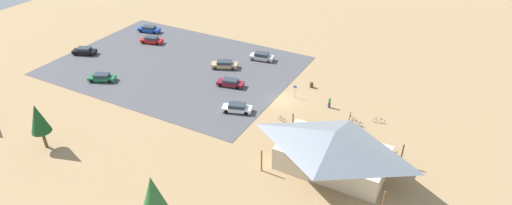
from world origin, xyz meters
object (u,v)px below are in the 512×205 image
at_px(bicycle_red_mid_cluster, 350,116).
at_px(car_green_second_row, 102,77).
at_px(pine_far_west, 38,119).
at_px(car_maroon_front_row, 230,83).
at_px(bicycle_silver_trailside, 343,127).
at_px(car_tan_inner_stall, 224,64).
at_px(visitor_near_lot, 329,102).
at_px(bicycle_orange_yard_left, 394,155).
at_px(bicycle_purple_edge_south, 408,170).
at_px(bicycle_green_yard_right, 362,130).
at_px(bicycle_teal_lone_west, 283,120).
at_px(car_red_end_stall, 152,40).
at_px(car_blue_far_end, 149,29).
at_px(car_white_by_curb, 237,108).
at_px(trash_bin, 312,85).
at_px(bicycle_white_yard_front, 379,121).
at_px(lot_sign, 295,90).
at_px(bicycle_black_by_bin, 358,123).
at_px(car_silver_aisle_side, 262,56).
at_px(bike_pavilion, 334,148).
at_px(pine_east, 153,196).
at_px(car_black_back_corner, 84,51).

height_order(bicycle_red_mid_cluster, car_green_second_row, car_green_second_row).
distance_m(pine_far_west, car_maroon_front_row, 29.84).
xyz_separation_m(bicycle_silver_trailside, car_tan_inner_stall, (25.55, -8.66, 0.38)).
bearing_deg(bicycle_silver_trailside, visitor_near_lot, -50.75).
height_order(bicycle_orange_yard_left, visitor_near_lot, visitor_near_lot).
bearing_deg(pine_far_west, bicycle_purple_edge_south, -158.01).
height_order(bicycle_orange_yard_left, bicycle_silver_trailside, bicycle_orange_yard_left).
bearing_deg(visitor_near_lot, bicycle_purple_edge_south, 144.54).
bearing_deg(bicycle_silver_trailside, bicycle_green_yard_right, -169.10).
xyz_separation_m(bicycle_teal_lone_west, car_tan_inner_stall, (16.97, -11.01, 0.40)).
height_order(bicycle_green_yard_right, car_red_end_stall, car_red_end_stall).
distance_m(car_blue_far_end, car_white_by_curb, 38.38).
bearing_deg(trash_bin, bicycle_silver_trailside, 132.65).
height_order(bicycle_orange_yard_left, bicycle_white_yard_front, bicycle_orange_yard_left).
distance_m(lot_sign, car_red_end_stall, 35.44).
bearing_deg(car_white_by_curb, car_blue_far_end, -29.56).
xyz_separation_m(bicycle_black_by_bin, car_silver_aisle_side, (22.57, -12.85, 0.39)).
bearing_deg(car_blue_far_end, bicycle_orange_yard_left, 161.75).
bearing_deg(car_maroon_front_row, bike_pavilion, 151.43).
distance_m(bicycle_green_yard_right, bicycle_teal_lone_west, 11.52).
distance_m(bicycle_black_by_bin, car_tan_inner_stall, 27.85).
relative_size(pine_far_west, car_white_by_curb, 1.38).
xyz_separation_m(pine_east, bicycle_purple_edge_south, (-21.40, -22.37, -4.62)).
relative_size(lot_sign, bicycle_teal_lone_west, 1.31).
distance_m(car_green_second_row, car_maroon_front_row, 22.48).
xyz_separation_m(bike_pavilion, bicycle_orange_yard_left, (-6.62, -5.79, -2.72)).
xyz_separation_m(bike_pavilion, bicycle_white_yard_front, (-2.73, -13.06, -2.72)).
distance_m(bike_pavilion, bicycle_orange_yard_left, 9.20).
distance_m(bike_pavilion, car_green_second_row, 43.20).
xyz_separation_m(bicycle_black_by_bin, car_black_back_corner, (54.34, 1.26, 0.36)).
height_order(bike_pavilion, bicycle_green_yard_right, bike_pavilion).
bearing_deg(pine_east, bicycle_silver_trailside, -112.28).
xyz_separation_m(trash_bin, car_silver_aisle_side, (12.35, -5.41, 0.33)).
height_order(lot_sign, car_blue_far_end, lot_sign).
bearing_deg(bicycle_silver_trailside, lot_sign, -27.25).
xyz_separation_m(trash_bin, car_blue_far_end, (40.59, -6.28, 0.29)).
distance_m(car_white_by_curb, car_red_end_stall, 32.30).
relative_size(lot_sign, bicycle_orange_yard_left, 1.28).
distance_m(car_tan_inner_stall, car_black_back_corner, 28.41).
xyz_separation_m(car_silver_aisle_side, car_black_back_corner, (31.76, 14.11, -0.02)).
xyz_separation_m(bike_pavilion, car_maroon_front_row, (22.39, -12.19, -2.40)).
bearing_deg(bike_pavilion, trash_bin, -61.23).
bearing_deg(car_maroon_front_row, bicycle_green_yard_right, 173.33).
distance_m(pine_far_west, car_blue_far_end, 41.87).
relative_size(pine_far_west, car_maroon_front_row, 1.40).
height_order(bike_pavilion, bicycle_teal_lone_west, bike_pavilion).
height_order(pine_east, car_tan_inner_stall, pine_east).
bearing_deg(bicycle_red_mid_cluster, bicycle_silver_trailside, 90.56).
bearing_deg(bicycle_silver_trailside, car_green_second_row, 7.77).
distance_m(bicycle_teal_lone_west, car_blue_far_end, 44.58).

